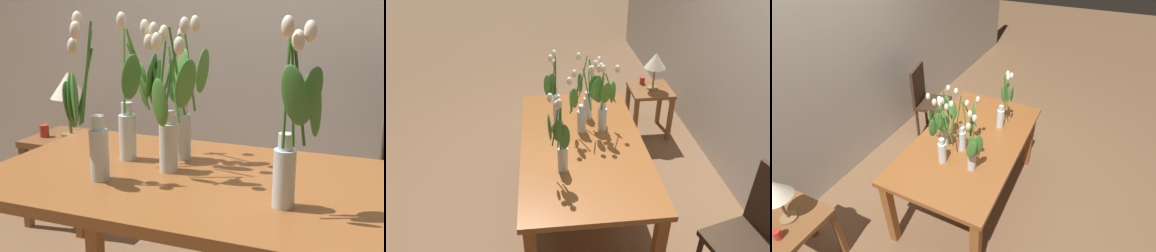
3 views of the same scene
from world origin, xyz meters
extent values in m
plane|color=brown|center=(0.00, 0.00, 0.00)|extent=(18.00, 18.00, 0.00)
cube|color=beige|center=(0.00, 1.44, 1.35)|extent=(9.00, 0.10, 2.70)
cube|color=brown|center=(0.00, 0.00, 0.72)|extent=(1.60, 0.90, 0.04)
cube|color=brown|center=(-0.74, -0.39, 0.35)|extent=(0.07, 0.07, 0.70)
cube|color=brown|center=(0.74, -0.39, 0.35)|extent=(0.07, 0.07, 0.70)
cube|color=brown|center=(-0.74, 0.39, 0.35)|extent=(0.07, 0.07, 0.70)
cube|color=brown|center=(0.74, 0.39, 0.35)|extent=(0.07, 0.07, 0.70)
cylinder|color=silver|center=(-0.36, 0.08, 0.83)|extent=(0.07, 0.07, 0.18)
cylinder|color=silver|center=(-0.36, 0.08, 0.94)|extent=(0.04, 0.04, 0.05)
cylinder|color=silver|center=(-0.36, 0.08, 0.80)|extent=(0.06, 0.06, 0.11)
cylinder|color=#56933D|center=(-0.30, 0.11, 1.09)|extent=(0.10, 0.04, 0.29)
ellipsoid|color=#F2E5C6|center=(-0.25, 0.12, 1.25)|extent=(0.04, 0.04, 0.06)
ellipsoid|color=#427F33|center=(-0.27, 0.15, 1.06)|extent=(0.05, 0.09, 0.18)
cylinder|color=#56933D|center=(-0.34, 0.04, 1.11)|extent=(0.04, 0.08, 0.34)
ellipsoid|color=#F2E5C6|center=(-0.32, 0.01, 1.28)|extent=(0.04, 0.04, 0.06)
ellipsoid|color=#427F33|center=(-0.30, 0.01, 1.08)|extent=(0.10, 0.05, 0.18)
cylinder|color=#56933D|center=(-0.30, 0.09, 1.07)|extent=(0.09, 0.01, 0.25)
ellipsoid|color=#F2E5C6|center=(-0.26, 0.09, 1.20)|extent=(0.04, 0.04, 0.06)
ellipsoid|color=#427F33|center=(-0.26, 0.11, 1.08)|extent=(0.05, 0.09, 0.18)
cylinder|color=#56933D|center=(-0.33, 0.12, 1.10)|extent=(0.05, 0.07, 0.31)
ellipsoid|color=#F2E5C6|center=(-0.31, 0.16, 1.25)|extent=(0.04, 0.04, 0.06)
ellipsoid|color=#427F33|center=(-0.33, 0.17, 1.03)|extent=(0.08, 0.07, 0.17)
cylinder|color=silver|center=(-0.33, -0.16, 0.83)|extent=(0.07, 0.07, 0.18)
cylinder|color=silver|center=(-0.33, -0.16, 0.94)|extent=(0.04, 0.04, 0.05)
cylinder|color=silver|center=(-0.33, -0.16, 0.80)|extent=(0.06, 0.06, 0.11)
cylinder|color=#3D752D|center=(-0.36, -0.18, 1.10)|extent=(0.05, 0.04, 0.31)
ellipsoid|color=#F2E5C6|center=(-0.38, -0.20, 1.26)|extent=(0.04, 0.04, 0.06)
ellipsoid|color=#427F33|center=(-0.37, -0.23, 1.04)|extent=(0.07, 0.07, 0.17)
cylinder|color=#3D752D|center=(-0.36, -0.17, 1.11)|extent=(0.06, 0.01, 0.35)
ellipsoid|color=#F2E5C6|center=(-0.39, -0.17, 1.29)|extent=(0.04, 0.04, 0.06)
ellipsoid|color=#427F33|center=(-0.40, -0.20, 1.04)|extent=(0.04, 0.09, 0.18)
cylinder|color=#3D752D|center=(-0.38, -0.17, 1.07)|extent=(0.08, 0.01, 0.25)
ellipsoid|color=#F2E5C6|center=(-0.41, -0.17, 1.20)|extent=(0.04, 0.04, 0.06)
ellipsoid|color=#427F33|center=(-0.41, -0.20, 1.01)|extent=(0.03, 0.11, 0.18)
cylinder|color=silver|center=(-0.15, 0.01, 0.83)|extent=(0.07, 0.07, 0.18)
cylinder|color=silver|center=(-0.15, 0.01, 0.94)|extent=(0.04, 0.04, 0.05)
cylinder|color=silver|center=(-0.15, 0.01, 0.80)|extent=(0.06, 0.06, 0.11)
cylinder|color=#3D752D|center=(-0.16, -0.02, 1.08)|extent=(0.02, 0.05, 0.27)
ellipsoid|color=#F2E5C6|center=(-0.16, -0.04, 1.22)|extent=(0.04, 0.04, 0.06)
ellipsoid|color=#4C8E38|center=(-0.14, -0.07, 1.01)|extent=(0.08, 0.05, 0.17)
cylinder|color=#3D752D|center=(-0.10, -0.04, 1.07)|extent=(0.08, 0.09, 0.25)
ellipsoid|color=#F2E5C6|center=(-0.06, -0.09, 1.21)|extent=(0.04, 0.04, 0.06)
ellipsoid|color=#4C8E38|center=(-0.05, -0.05, 1.08)|extent=(0.10, 0.07, 0.18)
cylinder|color=#3D752D|center=(-0.13, 0.05, 1.10)|extent=(0.04, 0.07, 0.32)
ellipsoid|color=#F2E5C6|center=(-0.11, 0.08, 1.27)|extent=(0.04, 0.04, 0.06)
ellipsoid|color=#4C8E38|center=(-0.13, 0.10, 1.10)|extent=(0.09, 0.07, 0.17)
cylinder|color=silver|center=(0.31, -0.16, 0.83)|extent=(0.07, 0.07, 0.18)
cylinder|color=silver|center=(0.31, -0.16, 0.94)|extent=(0.04, 0.04, 0.05)
cylinder|color=silver|center=(0.31, -0.16, 0.80)|extent=(0.06, 0.06, 0.11)
cylinder|color=#3D752D|center=(0.35, -0.17, 1.10)|extent=(0.06, 0.02, 0.32)
ellipsoid|color=#F2E5C6|center=(0.37, -0.18, 1.27)|extent=(0.04, 0.04, 0.06)
ellipsoid|color=#427F33|center=(0.39, -0.16, 1.05)|extent=(0.04, 0.08, 0.17)
cylinder|color=#3D752D|center=(0.32, -0.20, 1.11)|extent=(0.01, 0.06, 0.34)
ellipsoid|color=#F2E5C6|center=(0.32, -0.23, 1.28)|extent=(0.04, 0.04, 0.06)
ellipsoid|color=#427F33|center=(0.35, -0.24, 1.10)|extent=(0.11, 0.03, 0.18)
cylinder|color=#3D752D|center=(0.33, -0.18, 1.09)|extent=(0.03, 0.03, 0.30)
ellipsoid|color=#F2E5C6|center=(0.34, -0.20, 1.24)|extent=(0.04, 0.04, 0.06)
ellipsoid|color=#427F33|center=(0.38, -0.19, 1.09)|extent=(0.10, 0.08, 0.18)
cylinder|color=silver|center=(-0.16, 0.17, 0.83)|extent=(0.07, 0.07, 0.18)
cylinder|color=silver|center=(-0.16, 0.17, 0.94)|extent=(0.04, 0.04, 0.05)
cylinder|color=silver|center=(-0.16, 0.17, 0.80)|extent=(0.06, 0.06, 0.11)
cylinder|color=#478433|center=(-0.20, 0.17, 1.09)|extent=(0.07, 0.02, 0.29)
ellipsoid|color=#F2E5C6|center=(-0.23, 0.16, 1.23)|extent=(0.04, 0.04, 0.06)
ellipsoid|color=#4C8E38|center=(-0.24, 0.13, 1.02)|extent=(0.06, 0.11, 0.18)
cylinder|color=#478433|center=(-0.21, 0.16, 1.08)|extent=(0.08, 0.03, 0.26)
ellipsoid|color=#F2E5C6|center=(-0.25, 0.15, 1.21)|extent=(0.04, 0.04, 0.06)
ellipsoid|color=#4C8E38|center=(-0.24, 0.12, 1.05)|extent=(0.04, 0.11, 0.18)
cylinder|color=#478433|center=(-0.13, 0.16, 1.11)|extent=(0.06, 0.02, 0.33)
ellipsoid|color=#F2E5C6|center=(-0.10, 0.15, 1.27)|extent=(0.04, 0.04, 0.06)
ellipsoid|color=#4C8E38|center=(-0.08, 0.18, 1.10)|extent=(0.05, 0.10, 0.18)
cylinder|color=#478433|center=(-0.18, 0.23, 1.08)|extent=(0.05, 0.10, 0.27)
ellipsoid|color=#F2E5C6|center=(-0.21, 0.28, 1.22)|extent=(0.04, 0.04, 0.06)
ellipsoid|color=#4C8E38|center=(-0.23, 0.26, 1.03)|extent=(0.10, 0.06, 0.18)
cube|color=#382619|center=(0.82, 0.90, 0.45)|extent=(0.49, 0.49, 0.04)
cylinder|color=#382619|center=(1.02, 0.78, 0.21)|extent=(0.04, 0.04, 0.43)
cylinder|color=#382619|center=(0.69, 0.69, 0.21)|extent=(0.04, 0.04, 0.43)
cylinder|color=#382619|center=(0.94, 1.11, 0.21)|extent=(0.04, 0.04, 0.43)
cylinder|color=#382619|center=(0.61, 1.02, 0.21)|extent=(0.04, 0.04, 0.43)
cube|color=#382619|center=(0.77, 1.08, 0.70)|extent=(0.40, 0.14, 0.46)
cube|color=brown|center=(-1.23, 0.89, 0.53)|extent=(0.44, 0.44, 0.04)
cube|color=brown|center=(-1.04, 0.70, 0.26)|extent=(0.04, 0.04, 0.51)
cube|color=brown|center=(-1.04, 1.08, 0.26)|extent=(0.04, 0.04, 0.51)
cylinder|color=olive|center=(-1.22, 0.91, 0.56)|extent=(0.12, 0.12, 0.02)
cylinder|color=olive|center=(-1.22, 0.91, 0.68)|extent=(0.02, 0.02, 0.22)
cone|color=#F2E5C6|center=(-1.22, 0.91, 0.87)|extent=(0.22, 0.22, 0.16)
cylinder|color=#B72D23|center=(-1.36, 0.83, 0.59)|extent=(0.06, 0.06, 0.07)
camera|label=1|loc=(0.58, -1.57, 1.33)|focal=46.30mm
camera|label=2|loc=(2.18, -0.27, 2.22)|focal=33.57mm
camera|label=3|loc=(-1.85, -0.84, 2.33)|focal=26.82mm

